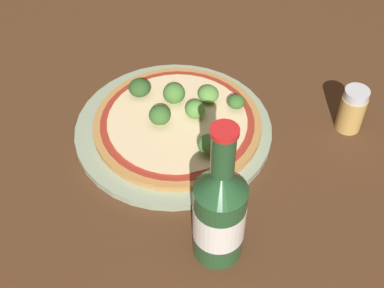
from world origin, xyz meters
TOP-DOWN VIEW (x-y plane):
  - ground_plane at (0.00, 0.00)m, footprint 3.00×3.00m
  - plate at (0.02, -0.01)m, footprint 0.30×0.30m
  - pizza at (0.02, 0.00)m, footprint 0.26×0.26m
  - broccoli_floret_0 at (0.00, 0.06)m, footprint 0.03×0.03m
  - broccoli_floret_1 at (0.10, 0.01)m, footprint 0.03×0.03m
  - broccoli_floret_2 at (-0.05, -0.03)m, footprint 0.03×0.03m
  - broccoli_floret_3 at (0.02, -0.03)m, footprint 0.03×0.03m
  - broccoli_floret_4 at (0.03, 0.09)m, footprint 0.03×0.03m
  - broccoli_floret_5 at (0.03, 0.03)m, footprint 0.03×0.03m
  - broccoli_floret_6 at (-0.02, 0.01)m, footprint 0.03×0.03m
  - beer_bottle at (0.23, -0.03)m, footprint 0.06×0.06m
  - pepper_shaker at (0.12, 0.25)m, footprint 0.04×0.04m

SIDE VIEW (x-z plane):
  - ground_plane at x=0.00m, z-range 0.00..0.00m
  - plate at x=0.02m, z-range 0.00..0.01m
  - pizza at x=0.02m, z-range 0.01..0.03m
  - pepper_shaker at x=0.12m, z-range 0.00..0.07m
  - broccoli_floret_4 at x=0.03m, z-range 0.03..0.05m
  - broccoli_floret_0 at x=0.00m, z-range 0.03..0.05m
  - broccoli_floret_2 at x=-0.05m, z-range 0.03..0.05m
  - broccoli_floret_5 at x=0.03m, z-range 0.03..0.06m
  - broccoli_floret_3 at x=0.02m, z-range 0.03..0.06m
  - broccoli_floret_6 at x=-0.02m, z-range 0.03..0.06m
  - broccoli_floret_1 at x=0.10m, z-range 0.03..0.06m
  - beer_bottle at x=0.23m, z-range -0.03..0.19m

